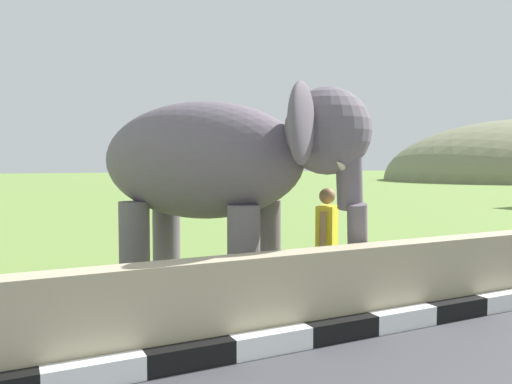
{
  "coord_description": "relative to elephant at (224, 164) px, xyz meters",
  "views": [
    {
      "loc": [
        -1.46,
        -0.81,
        2.0
      ],
      "look_at": [
        1.68,
        5.56,
        1.6
      ],
      "focal_mm": 35.52,
      "sensor_mm": 36.0,
      "label": 1
    }
  ],
  "objects": [
    {
      "name": "barrier_parapet",
      "position": [
        0.67,
        -1.8,
        -1.49
      ],
      "size": [
        28.0,
        0.36,
        1.0
      ],
      "primitive_type": "cube",
      "color": "tan",
      "rests_on": "ground_plane"
    },
    {
      "name": "striped_curb",
      "position": [
        -1.68,
        -2.1,
        -1.87
      ],
      "size": [
        16.2,
        0.2,
        0.24
      ],
      "color": "white",
      "rests_on": "ground_plane"
    },
    {
      "name": "elephant",
      "position": [
        0.0,
        0.0,
        0.0
      ],
      "size": [
        3.81,
        3.86,
        3.01
      ],
      "color": "slate",
      "rests_on": "ground_plane"
    },
    {
      "name": "person_handler",
      "position": [
        1.28,
        -0.73,
        -1.06
      ],
      "size": [
        0.54,
        0.51,
        1.66
      ],
      "color": "navy",
      "rests_on": "ground_plane"
    }
  ]
}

